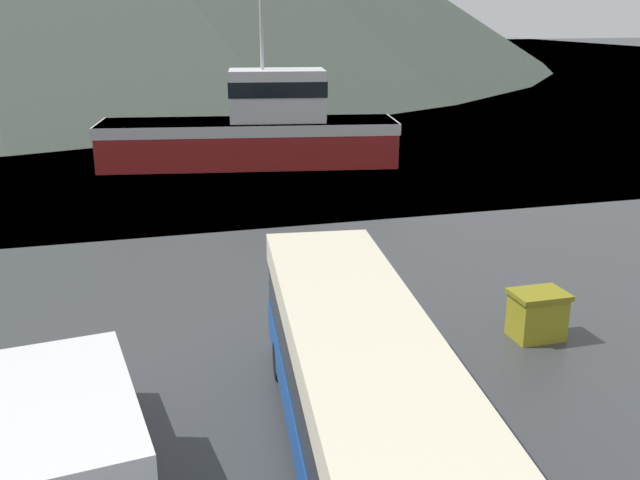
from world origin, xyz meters
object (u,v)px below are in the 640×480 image
object	(u,v)px
delivery_van	(70,435)
storage_bin	(537,315)
fishing_boat	(255,130)
small_boat	(246,117)
tour_bus	(358,386)

from	to	relation	value
delivery_van	storage_bin	bearing A→B (deg)	10.09
fishing_boat	small_boat	distance (m)	16.31
tour_bus	small_boat	distance (m)	45.04
storage_bin	small_boat	world-z (taller)	storage_bin
fishing_boat	delivery_van	bearing A→B (deg)	173.09
delivery_van	storage_bin	world-z (taller)	delivery_van
storage_bin	fishing_boat	bearing A→B (deg)	97.46
fishing_boat	small_boat	world-z (taller)	fishing_boat
tour_bus	delivery_van	world-z (taller)	tour_bus
tour_bus	small_boat	xyz separation A→B (m)	(5.37, 44.70, -1.39)
delivery_van	fishing_boat	bearing A→B (deg)	65.93
delivery_van	storage_bin	distance (m)	12.19
tour_bus	storage_bin	world-z (taller)	tour_bus
tour_bus	small_boat	world-z (taller)	tour_bus
delivery_van	fishing_boat	world-z (taller)	fishing_boat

